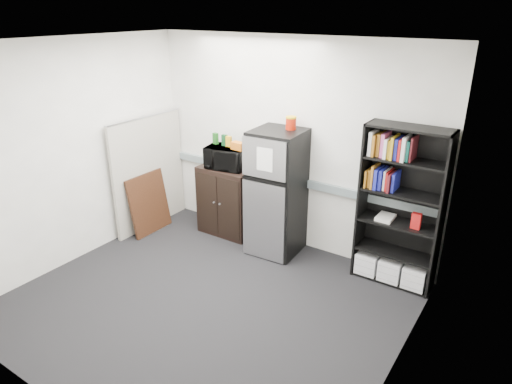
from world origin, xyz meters
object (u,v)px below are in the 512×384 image
(cabinet, at_px, (228,200))
(microwave, at_px, (226,157))
(refrigerator, at_px, (277,193))
(cubicle_partition, at_px, (149,172))
(bookshelf, at_px, (400,209))

(cabinet, distance_m, microwave, 0.63)
(cabinet, bearing_deg, microwave, -90.00)
(cabinet, bearing_deg, refrigerator, -5.48)
(cubicle_partition, height_order, microwave, cubicle_partition)
(cubicle_partition, bearing_deg, refrigerator, 10.09)
(microwave, xyz_separation_m, refrigerator, (0.83, -0.06, -0.31))
(microwave, relative_size, refrigerator, 0.33)
(microwave, bearing_deg, cabinet, 78.34)
(bookshelf, bearing_deg, cubicle_partition, -171.94)
(cabinet, relative_size, refrigerator, 0.60)
(microwave, bearing_deg, refrigerator, -16.06)
(bookshelf, xyz_separation_m, cubicle_partition, (-3.43, -0.49, -0.10))
(bookshelf, relative_size, refrigerator, 1.14)
(cubicle_partition, distance_m, microwave, 1.19)
(microwave, distance_m, refrigerator, 0.89)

